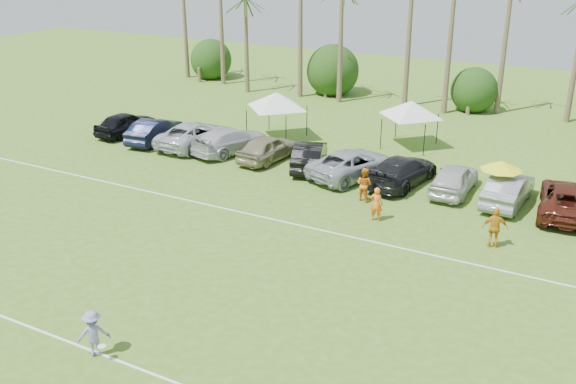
% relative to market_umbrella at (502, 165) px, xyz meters
% --- Properties ---
extents(field_lines, '(80.00, 12.10, 0.01)m').
position_rel_market_umbrella_xyz_m(field_lines, '(-11.62, -13.08, -2.08)').
color(field_lines, white).
rests_on(field_lines, ground).
extents(palm_tree_4, '(2.40, 2.40, 8.90)m').
position_rel_market_umbrella_xyz_m(palm_tree_4, '(-15.62, 16.92, 5.39)').
color(palm_tree_4, brown).
rests_on(palm_tree_4, ground).
extents(bush_tree_0, '(4.00, 4.00, 4.00)m').
position_rel_market_umbrella_xyz_m(bush_tree_0, '(-30.62, 17.92, -0.29)').
color(bush_tree_0, brown).
rests_on(bush_tree_0, ground).
extents(bush_tree_1, '(4.00, 4.00, 4.00)m').
position_rel_market_umbrella_xyz_m(bush_tree_1, '(-17.62, 17.92, -0.29)').
color(bush_tree_1, brown).
rests_on(bush_tree_1, ground).
extents(bush_tree_2, '(4.00, 4.00, 4.00)m').
position_rel_market_umbrella_xyz_m(bush_tree_2, '(-5.62, 17.92, -0.29)').
color(bush_tree_2, brown).
rests_on(bush_tree_2, ground).
extents(sideline_player_a, '(0.65, 0.46, 1.70)m').
position_rel_market_umbrella_xyz_m(sideline_player_a, '(-4.71, -4.83, -1.24)').
color(sideline_player_a, orange).
rests_on(sideline_player_a, ground).
extents(sideline_player_b, '(0.98, 0.84, 1.76)m').
position_rel_market_umbrella_xyz_m(sideline_player_b, '(-6.18, -2.74, -1.21)').
color(sideline_player_b, orange).
rests_on(sideline_player_b, ground).
extents(sideline_player_c, '(1.18, 0.77, 1.86)m').
position_rel_market_umbrella_xyz_m(sideline_player_c, '(0.85, -5.06, -1.16)').
color(sideline_player_c, orange).
rests_on(sideline_player_c, ground).
extents(canopy_tent_left, '(4.55, 4.55, 3.69)m').
position_rel_market_umbrella_xyz_m(canopy_tent_left, '(-15.42, 4.64, 1.07)').
color(canopy_tent_left, black).
rests_on(canopy_tent_left, ground).
extents(canopy_tent_right, '(4.35, 4.35, 3.52)m').
position_rel_market_umbrella_xyz_m(canopy_tent_right, '(-7.05, 7.14, 0.93)').
color(canopy_tent_right, black).
rests_on(canopy_tent_right, ground).
extents(market_umbrella, '(2.09, 2.09, 2.33)m').
position_rel_market_umbrella_xyz_m(market_umbrella, '(0.00, 0.00, 0.00)').
color(market_umbrella, black).
rests_on(market_umbrella, ground).
extents(frisbee_player, '(1.17, 1.17, 1.63)m').
position_rel_market_umbrella_xyz_m(frisbee_player, '(-8.89, -19.16, -1.28)').
color(frisbee_player, '#837DB2').
rests_on(frisbee_player, ground).
extents(parked_car_0, '(2.20, 4.76, 1.58)m').
position_rel_market_umbrella_xyz_m(parked_car_0, '(-24.99, 0.52, -1.30)').
color(parked_car_0, black).
rests_on(parked_car_0, ground).
extents(parked_car_1, '(2.24, 4.96, 1.58)m').
position_rel_market_umbrella_xyz_m(parked_car_1, '(-22.16, 0.12, -1.30)').
color(parked_car_1, black).
rests_on(parked_car_1, ground).
extents(parked_car_2, '(2.66, 5.70, 1.58)m').
position_rel_market_umbrella_xyz_m(parked_car_2, '(-19.34, 0.55, -1.30)').
color(parked_car_2, silver).
rests_on(parked_car_2, ground).
extents(parked_car_3, '(3.60, 5.84, 1.58)m').
position_rel_market_umbrella_xyz_m(parked_car_3, '(-16.51, 0.66, -1.30)').
color(parked_car_3, silver).
rests_on(parked_car_3, ground).
extents(parked_car_4, '(2.30, 4.79, 1.58)m').
position_rel_market_umbrella_xyz_m(parked_car_4, '(-13.69, 0.39, -1.30)').
color(parked_car_4, gray).
rests_on(parked_car_4, ground).
extents(parked_car_5, '(3.18, 5.08, 1.58)m').
position_rel_market_umbrella_xyz_m(parked_car_5, '(-10.86, 0.37, -1.30)').
color(parked_car_5, black).
rests_on(parked_car_5, ground).
extents(parked_car_6, '(4.36, 6.23, 1.58)m').
position_rel_market_umbrella_xyz_m(parked_car_6, '(-8.04, 0.15, -1.30)').
color(parked_car_6, '#A7ACB4').
rests_on(parked_car_6, ground).
extents(parked_car_7, '(2.97, 5.70, 1.58)m').
position_rel_market_umbrella_xyz_m(parked_car_7, '(-5.21, 0.39, -1.30)').
color(parked_car_7, black).
rests_on(parked_car_7, ground).
extents(parked_car_8, '(1.90, 4.65, 1.58)m').
position_rel_market_umbrella_xyz_m(parked_car_8, '(-2.39, 0.53, -1.30)').
color(parked_car_8, silver).
rests_on(parked_car_8, ground).
extents(parked_car_9, '(1.95, 4.88, 1.58)m').
position_rel_market_umbrella_xyz_m(parked_car_9, '(0.44, 0.25, -1.30)').
color(parked_car_9, gray).
rests_on(parked_car_9, ground).
extents(parked_car_10, '(3.13, 5.90, 1.58)m').
position_rel_market_umbrella_xyz_m(parked_car_10, '(3.26, 0.30, -1.30)').
color(parked_car_10, '#531E13').
rests_on(parked_car_10, ground).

